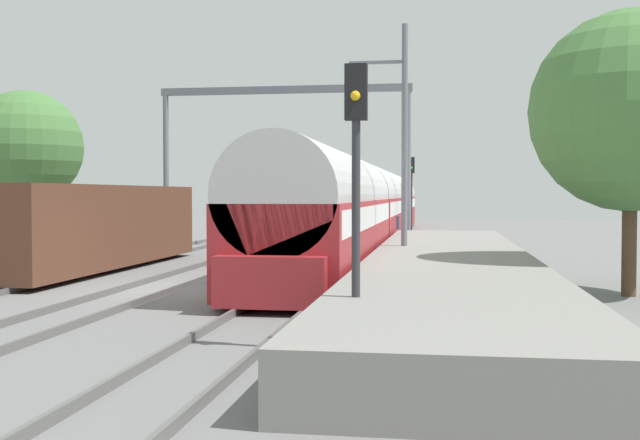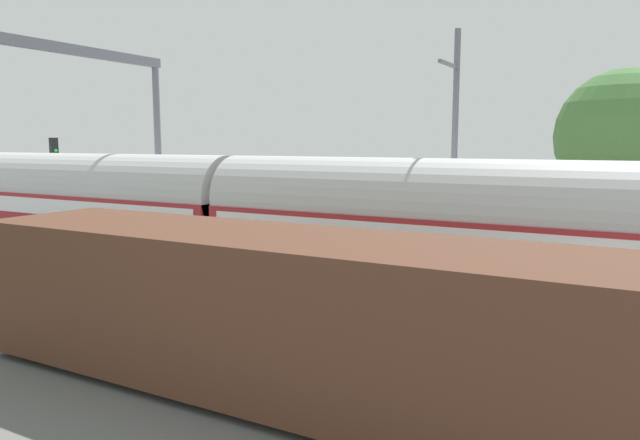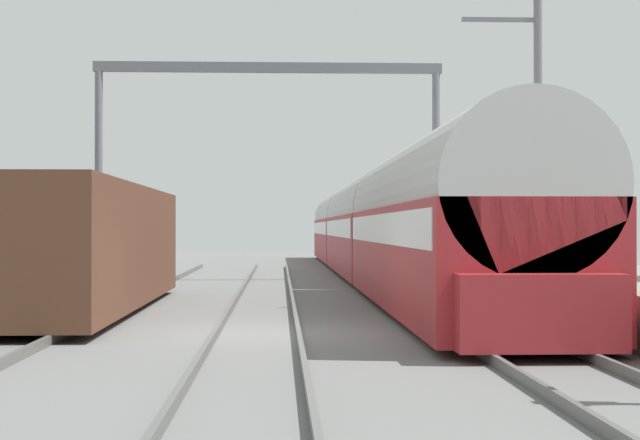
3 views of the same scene
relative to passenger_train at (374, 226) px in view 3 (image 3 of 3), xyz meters
The scene contains 10 objects.
ground 20.96m from the passenger_train, 101.24° to the right, with size 120.00×120.00×0.00m, color slate.
track_far_west 22.10m from the passenger_train, 111.68° to the right, with size 1.52×60.00×0.16m.
track_west 20.95m from the passenger_train, 101.24° to the right, with size 1.52×60.00×0.16m.
track_east 20.55m from the passenger_train, 90.00° to the right, with size 1.52×60.00×0.16m.
passenger_train is the anchor object (origin of this frame).
freight_car 17.60m from the passenger_train, 117.55° to the right, with size 2.80×13.00×2.70m.
person_crossing 2.94m from the passenger_train, 61.40° to the right, with size 0.46×0.36×1.73m.
railway_signal_far 4.32m from the passenger_train, 62.82° to the left, with size 0.36×0.30×4.65m.
catenary_gantry 6.15m from the passenger_train, 145.39° to the right, with size 12.53×0.28×7.86m.
catenary_pole_east_mid 15.69m from the passenger_train, 81.29° to the right, with size 1.90×0.20×8.00m.
Camera 3 is at (0.39, -17.77, 1.91)m, focal length 55.31 mm.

